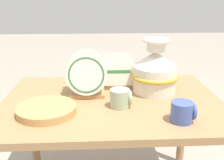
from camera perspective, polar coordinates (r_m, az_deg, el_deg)
name	(u,v)px	position (r m, az deg, el deg)	size (l,w,h in m)	color
display_table	(112,113)	(1.45, 0.00, -7.30)	(1.17, 0.83, 0.69)	#9E754C
ceramic_vase	(155,70)	(1.50, 9.30, 2.06)	(0.27, 0.27, 0.31)	silver
dish_rack_round_plates	(87,78)	(1.45, -5.49, 0.49)	(0.22, 0.18, 0.25)	tan
dish_rack_square_plates	(118,77)	(1.61, 1.23, 0.76)	(0.19, 0.17, 0.19)	tan
wicker_charger_stack	(47,110)	(1.29, -14.06, -6.27)	(0.28, 0.28, 0.04)	tan
mug_sage_glaze	(121,98)	(1.31, 1.94, -3.96)	(0.11, 0.10, 0.09)	#9EB28E
mug_cobalt_glaze	(183,112)	(1.21, 15.18, -6.69)	(0.11, 0.10, 0.09)	#42569E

